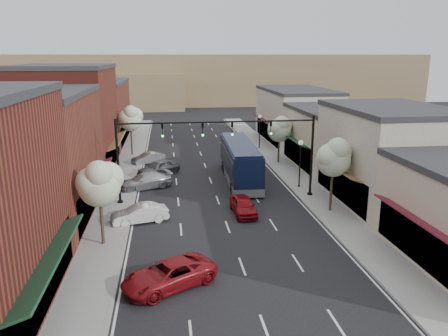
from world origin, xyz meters
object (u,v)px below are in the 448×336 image
object	(u,v)px
lamp_post_far	(260,126)
signal_mast_right	(285,144)
red_hatchback	(243,205)
parked_car_e	(148,158)
tree_right_far	(280,128)
parked_car_a	(169,275)
tree_left_far	(131,118)
signal_mast_left	(148,148)
lamp_post_near	(300,156)
tree_left_near	(100,182)
parked_car_b	(140,214)
parked_car_d	(159,168)
parked_car_c	(145,181)
tree_right_near	(334,156)
coach_bus	(240,161)

from	to	relation	value
lamp_post_far	signal_mast_right	bearing A→B (deg)	-96.22
red_hatchback	parked_car_e	xyz separation A→B (m)	(-7.74, 17.33, -0.06)
tree_right_far	parked_car_a	distance (m)	28.79
lamp_post_far	parked_car_e	size ratio (longest dim) A/B	1.17
tree_left_far	red_hatchback	world-z (taller)	tree_left_far
signal_mast_left	tree_left_far	bearing A→B (deg)	98.35
red_hatchback	lamp_post_near	bearing A→B (deg)	41.40
signal_mast_right	parked_car_e	bearing A→B (deg)	130.59
tree_right_far	tree_left_near	size ratio (longest dim) A/B	0.95
lamp_post_far	red_hatchback	bearing A→B (deg)	-104.89
signal_mast_left	tree_right_far	distance (m)	18.39
parked_car_b	tree_left_near	bearing A→B (deg)	-42.41
signal_mast_right	parked_car_d	bearing A→B (deg)	140.83
tree_right_far	parked_car_a	world-z (taller)	tree_right_far
signal_mast_left	tree_left_near	bearing A→B (deg)	-108.10
tree_right_far	red_hatchback	bearing A→B (deg)	-113.73
signal_mast_right	parked_car_c	size ratio (longest dim) A/B	1.67
signal_mast_right	lamp_post_far	distance (m)	20.19
tree_right_near	parked_car_d	xyz separation A→B (m)	(-13.33, 12.69, -3.66)
parked_car_c	tree_right_far	bearing A→B (deg)	96.17
parked_car_c	tree_left_near	bearing A→B (deg)	-31.60
signal_mast_right	tree_left_far	world-z (taller)	signal_mast_right
parked_car_a	parked_car_d	bearing A→B (deg)	152.89
lamp_post_far	parked_car_d	xyz separation A→B (m)	(-12.78, -11.36, -2.22)
signal_mast_left	lamp_post_far	world-z (taller)	signal_mast_left
tree_right_far	tree_right_near	bearing A→B (deg)	-90.00
red_hatchback	tree_right_near	bearing A→B (deg)	-6.92
red_hatchback	parked_car_b	xyz separation A→B (m)	(-7.74, -0.74, -0.01)
tree_right_far	tree_left_near	bearing A→B (deg)	-129.69
parked_car_a	parked_car_c	world-z (taller)	parked_car_c
tree_left_near	parked_car_e	size ratio (longest dim) A/B	1.50
lamp_post_near	parked_car_b	world-z (taller)	lamp_post_near
parked_car_b	lamp_post_far	bearing A→B (deg)	136.14
lamp_post_near	red_hatchback	xyz separation A→B (m)	(-6.26, -6.04, -2.32)
tree_left_near	parked_car_c	distance (m)	12.85
tree_left_far	parked_car_a	bearing A→B (deg)	-82.71
parked_car_b	parked_car_c	xyz separation A→B (m)	(0.00, 8.42, 0.04)
signal_mast_left	parked_car_b	xyz separation A→B (m)	(-0.58, -4.28, -3.95)
tree_right_far	coach_bus	size ratio (longest dim) A/B	0.44
tree_right_far	parked_car_c	size ratio (longest dim) A/B	1.10
lamp_post_far	parked_car_a	world-z (taller)	lamp_post_far
lamp_post_near	parked_car_e	distance (m)	18.15
tree_left_near	parked_car_b	size ratio (longest dim) A/B	1.40
tree_right_far	parked_car_d	size ratio (longest dim) A/B	1.17
parked_car_b	signal_mast_right	bearing A→B (deg)	96.00
signal_mast_right	parked_car_a	size ratio (longest dim) A/B	1.63
lamp_post_near	coach_bus	world-z (taller)	lamp_post_near
signal_mast_left	parked_car_a	xyz separation A→B (m)	(1.42, -13.75, -3.92)
parked_car_b	parked_car_e	size ratio (longest dim) A/B	1.08
signal_mast_left	signal_mast_right	bearing A→B (deg)	0.00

